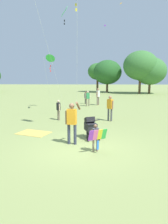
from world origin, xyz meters
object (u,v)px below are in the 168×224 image
stroller (90,126)px  person_couple_left (58,108)px  person_back_turned (88,97)px  picnic_blanket (34,133)px  person_sitting_far (86,97)px  kite_green_novelty (50,59)px  person_adult_flyer (72,120)px  person_red_shirt (98,95)px  child_with_butterfly_kite (96,136)px  kite_orange_delta (64,15)px  person_kid_running (110,106)px

stroller → person_couple_left: 4.59m
stroller → person_couple_left: (-2.13, 4.07, 0.18)m
person_back_turned → picnic_blanket: person_back_turned is taller
stroller → person_sitting_far: person_sitting_far is taller
kite_green_novelty → person_couple_left: size_ratio=3.53×
stroller → person_sitting_far: bearing=92.8°
person_adult_flyer → person_couple_left: person_adult_flyer is taller
stroller → kite_green_novelty: bearing=111.1°
kite_green_novelty → person_couple_left: bearing=-74.3°
person_red_shirt → person_couple_left: size_ratio=1.24×
child_with_butterfly_kite → person_red_shirt: bearing=88.2°
person_couple_left → kite_orange_delta: bearing=87.6°
person_sitting_far → kite_green_novelty: bearing=-136.9°
stroller → child_with_butterfly_kite: bearing=-82.9°
child_with_butterfly_kite → person_couple_left: person_couple_left is taller
person_red_shirt → person_kid_running: (0.58, -7.32, -0.02)m
picnic_blanket → person_kid_running: bearing=37.2°
picnic_blanket → person_back_turned: bearing=75.3°
child_with_butterfly_kite → kite_green_novelty: (-3.82, 11.09, 3.69)m
kite_orange_delta → person_sitting_far: (1.43, 5.49, -6.45)m
stroller → person_kid_running: bearing=72.8°
person_adult_flyer → person_back_turned: 11.35m
stroller → kite_orange_delta: bearing=106.9°
person_couple_left → person_kid_running: bearing=-2.7°
kite_orange_delta → person_kid_running: kite_orange_delta is taller
person_adult_flyer → person_red_shirt: person_adult_flyer is taller
stroller → person_back_turned: size_ratio=0.77×
person_adult_flyer → person_back_turned: size_ratio=1.27×
kite_orange_delta → person_sitting_far: bearing=75.4°
kite_green_novelty → picnic_blanket: (0.71, -8.53, -4.33)m
child_with_butterfly_kite → picnic_blanket: size_ratio=0.69×
child_with_butterfly_kite → person_back_turned: 12.25m
person_red_shirt → kite_green_novelty: bearing=-155.8°
person_back_turned → kite_orange_delta: bearing=-113.6°
person_couple_left → person_kid_running: size_ratio=0.82×
kite_orange_delta → person_back_turned: kite_orange_delta is taller
person_sitting_far → stroller: bearing=-87.2°
kite_green_novelty → person_back_turned: (3.25, 1.15, -3.48)m
kite_green_novelty → person_kid_running: (4.82, -5.41, -3.38)m
stroller → person_red_shirt: person_red_shirt is taller
kite_orange_delta → person_sitting_far: size_ratio=6.33×
stroller → kite_green_novelty: size_ratio=0.24×
person_kid_running → stroller: bearing=-107.2°
kite_orange_delta → kite_green_novelty: (-1.58, 2.67, -2.85)m
person_back_turned → picnic_blanket: size_ratio=0.93×
child_with_butterfly_kite → person_red_shirt: (0.41, 13.00, 0.33)m
stroller → person_red_shirt: size_ratio=0.67×
person_back_turned → picnic_blanket: bearing=-104.7°
person_adult_flyer → kite_green_novelty: kite_green_novelty is taller
person_kid_running → picnic_blanket: bearing=-142.8°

